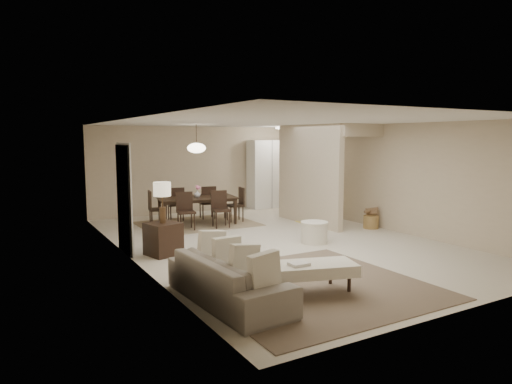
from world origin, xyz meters
TOP-DOWN VIEW (x-y plane):
  - floor at (0.00, 0.00)m, footprint 9.00×9.00m
  - ceiling at (0.00, 0.00)m, footprint 9.00×9.00m
  - back_wall at (0.00, 4.50)m, footprint 6.00×0.00m
  - left_wall at (-3.00, 0.00)m, footprint 0.00×9.00m
  - right_wall at (3.00, 0.00)m, footprint 0.00×9.00m
  - partition at (1.80, 1.25)m, footprint 0.15×2.50m
  - doorway at (-2.97, 0.60)m, footprint 0.04×0.90m
  - pantry_cabinet at (2.35, 4.15)m, footprint 1.20×0.55m
  - flush_light at (2.30, 3.20)m, footprint 0.44×0.44m
  - living_rug at (-1.12, -2.76)m, footprint 3.20×3.20m
  - sofa at (-2.45, -2.76)m, footprint 2.16×0.96m
  - ottoman_bench at (-1.32, -3.06)m, footprint 1.35×0.90m
  - side_table at (-2.40, 0.06)m, footprint 0.67×0.67m
  - table_lamp at (-2.40, 0.06)m, footprint 0.32×0.32m
  - round_pouf at (0.63, -0.56)m, footprint 0.57×0.57m
  - wicker_basket at (2.75, 0.00)m, footprint 0.38×0.38m
  - dining_rug at (-0.65, 2.61)m, footprint 2.80×2.10m
  - dining_table at (-0.65, 2.61)m, footprint 2.09×1.39m
  - dining_chairs at (-0.65, 2.61)m, footprint 2.43×1.91m
  - vase at (-0.65, 2.61)m, footprint 0.17×0.17m
  - yellow_mat at (2.12, 1.40)m, footprint 0.88×0.57m
  - pendant_light at (-0.65, 2.61)m, footprint 0.46×0.46m

SIDE VIEW (x-z plane):
  - floor at x=0.00m, z-range 0.00..0.00m
  - living_rug at x=-1.12m, z-range 0.00..0.01m
  - dining_rug at x=-0.65m, z-range 0.00..0.01m
  - yellow_mat at x=2.12m, z-range 0.00..0.01m
  - wicker_basket at x=2.75m, z-range 0.00..0.31m
  - round_pouf at x=0.63m, z-range 0.00..0.44m
  - side_table at x=-2.40m, z-range 0.00..0.60m
  - sofa at x=-2.45m, z-range 0.00..0.62m
  - dining_table at x=-0.65m, z-range 0.00..0.68m
  - ottoman_bench at x=-1.32m, z-range 0.13..0.58m
  - dining_chairs at x=-0.65m, z-range 0.00..0.89m
  - vase at x=-0.65m, z-range 0.68..0.86m
  - doorway at x=-2.97m, z-range 0.00..2.04m
  - pantry_cabinet at x=2.35m, z-range 0.00..2.10m
  - table_lamp at x=-2.40m, z-range 0.79..1.55m
  - back_wall at x=0.00m, z-range -1.75..4.25m
  - left_wall at x=-3.00m, z-range -3.25..5.75m
  - right_wall at x=3.00m, z-range -3.25..5.75m
  - partition at x=1.80m, z-range 0.00..2.50m
  - pendant_light at x=-0.65m, z-range 1.57..2.27m
  - flush_light at x=2.30m, z-range 2.44..2.48m
  - ceiling at x=0.00m, z-range 2.50..2.50m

